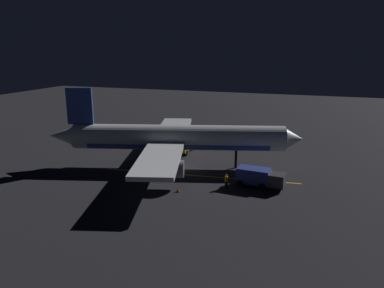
% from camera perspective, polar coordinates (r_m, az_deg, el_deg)
% --- Properties ---
extents(ground_plane, '(180.00, 180.00, 0.20)m').
position_cam_1_polar(ground_plane, '(51.88, -2.09, -3.66)').
color(ground_plane, black).
extents(apron_guide_stripe, '(3.00, 25.64, 0.01)m').
position_cam_1_polar(apron_guide_stripe, '(48.17, 1.21, -5.00)').
color(apron_guide_stripe, gold).
rests_on(apron_guide_stripe, ground_plane).
extents(airliner, '(31.10, 34.85, 11.05)m').
position_cam_1_polar(airliner, '(50.77, -2.81, 0.83)').
color(airliner, white).
rests_on(airliner, ground_plane).
extents(baggage_truck, '(2.65, 5.83, 2.26)m').
position_cam_1_polar(baggage_truck, '(44.89, 10.38, -5.16)').
color(baggage_truck, navy).
rests_on(baggage_truck, ground_plane).
extents(catering_truck, '(6.43, 2.49, 2.19)m').
position_cam_1_polar(catering_truck, '(59.24, -1.15, -0.03)').
color(catering_truck, gold).
rests_on(catering_truck, ground_plane).
extents(ground_crew_worker, '(0.40, 0.40, 1.74)m').
position_cam_1_polar(ground_crew_worker, '(44.03, 5.36, -5.78)').
color(ground_crew_worker, black).
rests_on(ground_crew_worker, ground_plane).
extents(traffic_cone_near_left, '(0.50, 0.50, 0.55)m').
position_cam_1_polar(traffic_cone_near_left, '(42.98, -2.18, -7.16)').
color(traffic_cone_near_left, '#EA590F').
rests_on(traffic_cone_near_left, ground_plane).
extents(traffic_cone_near_right, '(0.50, 0.50, 0.55)m').
position_cam_1_polar(traffic_cone_near_right, '(49.50, 11.11, -4.43)').
color(traffic_cone_near_right, '#EA590F').
rests_on(traffic_cone_near_right, ground_plane).
extents(traffic_cone_under_wing, '(0.50, 0.50, 0.55)m').
position_cam_1_polar(traffic_cone_under_wing, '(47.84, 8.02, -4.97)').
color(traffic_cone_under_wing, '#EA590F').
rests_on(traffic_cone_under_wing, ground_plane).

